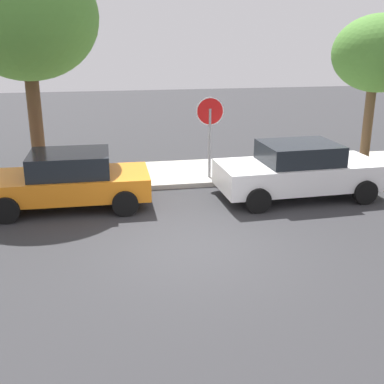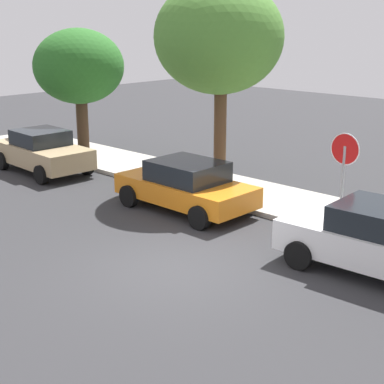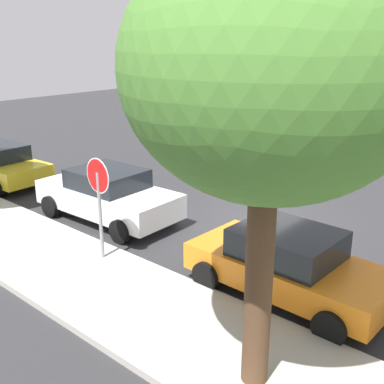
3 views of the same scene
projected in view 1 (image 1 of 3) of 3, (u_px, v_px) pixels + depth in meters
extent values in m
plane|color=#2D2D30|center=(192.00, 247.00, 10.11)|extent=(60.00, 60.00, 0.00)
cube|color=#B2ADA3|center=(160.00, 174.00, 15.11)|extent=(32.00, 2.72, 0.14)
cylinder|color=gray|center=(210.00, 146.00, 14.30)|extent=(0.08, 0.08, 2.21)
cylinder|color=white|center=(210.00, 111.00, 13.97)|extent=(0.81, 0.05, 0.81)
cylinder|color=red|center=(210.00, 111.00, 13.97)|extent=(0.76, 0.06, 0.76)
cube|color=white|center=(298.00, 174.00, 13.05)|extent=(4.43, 2.01, 0.68)
cube|color=black|center=(299.00, 153.00, 12.86)|extent=(2.04, 1.70, 0.53)
cylinder|color=black|center=(331.00, 173.00, 14.32)|extent=(0.65, 0.24, 0.64)
cylinder|color=black|center=(365.00, 192.00, 12.61)|extent=(0.65, 0.24, 0.64)
cylinder|color=black|center=(236.00, 180.00, 13.69)|extent=(0.65, 0.24, 0.64)
cylinder|color=black|center=(258.00, 200.00, 11.99)|extent=(0.65, 0.24, 0.64)
cube|color=orange|center=(68.00, 185.00, 12.32)|extent=(4.13, 1.89, 0.57)
cube|color=black|center=(70.00, 163.00, 12.16)|extent=(2.00, 1.64, 0.56)
cylinder|color=black|center=(122.00, 182.00, 13.49)|extent=(0.64, 0.23, 0.64)
cylinder|color=black|center=(125.00, 203.00, 11.78)|extent=(0.64, 0.23, 0.64)
cylinder|color=black|center=(19.00, 187.00, 13.04)|extent=(0.64, 0.23, 0.64)
cylinder|color=black|center=(6.00, 210.00, 11.32)|extent=(0.64, 0.23, 0.64)
cylinder|color=brown|center=(367.00, 127.00, 16.03)|extent=(0.32, 0.32, 2.64)
ellipsoid|color=#4C8433|center=(379.00, 53.00, 15.28)|extent=(2.98, 2.98, 2.44)
cylinder|color=#513823|center=(36.00, 126.00, 14.29)|extent=(0.40, 0.40, 3.36)
ellipsoid|color=#4C8433|center=(26.00, 16.00, 13.18)|extent=(3.97, 3.97, 3.47)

